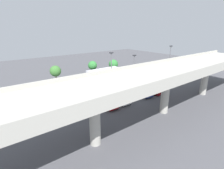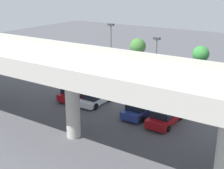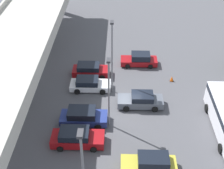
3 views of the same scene
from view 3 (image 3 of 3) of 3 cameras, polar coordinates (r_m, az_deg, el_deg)
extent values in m
plane|color=#4C4C51|center=(33.55, 3.22, -3.97)|extent=(108.85, 108.85, 0.00)
cube|color=#ADAAA0|center=(31.68, -18.43, 5.54)|extent=(50.80, 7.60, 0.90)
cube|color=#ADAAA0|center=(30.30, -12.12, 6.81)|extent=(50.80, 0.30, 0.55)
cylinder|color=#ADAAA0|center=(33.44, -17.34, 0.47)|extent=(1.23, 1.23, 5.96)
cylinder|color=#ADAAA0|center=(43.98, -12.87, 10.07)|extent=(1.23, 1.23, 5.96)
cube|color=gold|center=(27.28, 6.67, -14.45)|extent=(1.73, 4.68, 0.72)
cube|color=black|center=(26.79, 7.59, -13.47)|extent=(1.59, 2.59, 0.69)
cylinder|color=black|center=(27.91, 3.47, -13.32)|extent=(0.22, 0.70, 0.70)
cylinder|color=black|center=(28.18, 9.53, -13.28)|extent=(0.22, 0.70, 0.70)
cube|color=maroon|center=(29.30, -6.26, -9.90)|extent=(1.95, 4.88, 0.79)
cube|color=black|center=(28.83, -6.93, -8.89)|extent=(1.80, 2.69, 0.64)
cylinder|color=black|center=(30.03, -3.11, -8.98)|extent=(0.22, 0.60, 0.60)
cylinder|color=black|center=(28.65, -3.40, -11.78)|extent=(0.22, 0.60, 0.60)
cylinder|color=black|center=(30.40, -8.87, -8.78)|extent=(0.22, 0.60, 0.60)
cylinder|color=black|center=(29.04, -9.48, -11.54)|extent=(0.22, 0.60, 0.60)
cube|color=navy|center=(31.33, -5.16, -6.16)|extent=(1.97, 4.66, 0.74)
cube|color=black|center=(30.87, -5.56, -5.16)|extent=(1.81, 2.73, 0.70)
cylinder|color=black|center=(32.10, -2.39, -5.32)|extent=(0.22, 0.66, 0.66)
cylinder|color=black|center=(30.62, -2.61, -7.79)|extent=(0.22, 0.66, 0.66)
cylinder|color=black|center=(32.41, -7.51, -5.19)|extent=(0.22, 0.66, 0.66)
cylinder|color=black|center=(30.94, -8.00, -7.63)|extent=(0.22, 0.66, 0.66)
cube|color=#515660|center=(33.35, 5.19, -3.12)|extent=(1.89, 4.82, 0.76)
cube|color=black|center=(32.94, 5.58, -2.20)|extent=(1.74, 2.29, 0.60)
cylinder|color=black|center=(32.67, 2.63, -4.46)|extent=(0.22, 0.66, 0.66)
cylinder|color=black|center=(34.17, 2.59, -2.37)|extent=(0.22, 0.66, 0.66)
cylinder|color=black|center=(32.89, 7.85, -4.51)|extent=(0.22, 0.66, 0.66)
cylinder|color=black|center=(34.38, 7.57, -2.43)|extent=(0.22, 0.66, 0.66)
cube|color=silver|center=(35.71, -3.96, -0.18)|extent=(1.90, 4.61, 0.64)
cube|color=black|center=(35.38, -4.54, 0.65)|extent=(1.75, 2.47, 0.62)
cylinder|color=black|center=(36.50, -1.59, 0.46)|extent=(0.22, 0.67, 0.67)
cylinder|color=black|center=(34.93, -1.75, -1.38)|extent=(0.22, 0.67, 0.67)
cylinder|color=black|center=(36.75, -6.05, 0.53)|extent=(0.22, 0.67, 0.67)
cylinder|color=black|center=(35.19, -6.40, -1.30)|extent=(0.22, 0.67, 0.67)
cube|color=maroon|center=(37.98, -3.83, 2.41)|extent=(1.90, 4.45, 0.77)
cube|color=black|center=(37.64, -4.33, 3.29)|extent=(1.75, 2.64, 0.59)
cylinder|color=black|center=(38.83, -1.67, 2.90)|extent=(0.22, 0.70, 0.70)
cylinder|color=black|center=(37.21, -1.81, 1.27)|extent=(0.22, 0.70, 0.70)
cylinder|color=black|center=(39.06, -5.72, 2.94)|extent=(0.22, 0.70, 0.70)
cylinder|color=black|center=(37.46, -6.04, 1.32)|extent=(0.22, 0.70, 0.70)
cube|color=maroon|center=(40.19, 4.93, 4.27)|extent=(1.83, 4.64, 0.68)
cube|color=black|center=(39.84, 5.27, 5.14)|extent=(1.69, 2.35, 0.75)
cylinder|color=black|center=(39.44, 2.89, 3.34)|extent=(0.22, 0.60, 0.60)
cylinder|color=black|center=(41.03, 2.84, 4.75)|extent=(0.22, 0.60, 0.60)
cylinder|color=black|center=(39.62, 7.05, 3.26)|extent=(0.22, 0.60, 0.60)
cylinder|color=black|center=(41.21, 6.86, 4.67)|extent=(0.22, 0.60, 0.60)
cylinder|color=black|center=(34.05, 16.96, -4.15)|extent=(0.86, 0.29, 0.86)
cylinder|color=black|center=(30.15, 19.26, -10.95)|extent=(0.86, 0.29, 0.86)
cube|color=#333338|center=(18.05, -5.84, -8.94)|extent=(0.70, 0.35, 0.20)
cylinder|color=slate|center=(33.29, 0.00, 4.58)|extent=(0.16, 0.16, 8.36)
cube|color=#333338|center=(31.29, 0.00, 11.30)|extent=(0.70, 0.35, 0.20)
cylinder|color=slate|center=(28.91, -0.59, -2.01)|extent=(0.16, 0.16, 7.40)
cube|color=#333338|center=(26.76, -0.63, 4.43)|extent=(0.70, 0.35, 0.20)
cube|color=black|center=(37.89, 10.83, 0.66)|extent=(0.44, 0.44, 0.04)
cone|color=#EA590F|center=(37.70, 10.88, 1.07)|extent=(0.40, 0.40, 0.70)
camera|label=1|loc=(54.43, -28.44, 22.71)|focal=28.00mm
camera|label=2|loc=(31.92, -65.42, -1.56)|focal=50.00mm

